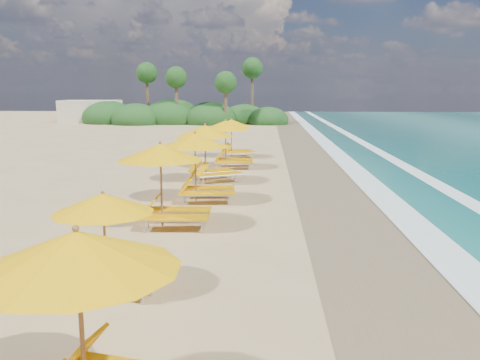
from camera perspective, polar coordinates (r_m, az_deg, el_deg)
The scene contains 12 objects.
ground at distance 17.01m, azimuth 0.00°, elevation -3.98°, with size 160.00×160.00×0.00m, color tan.
wet_sand at distance 17.27m, azimuth 13.41°, elevation -4.03°, with size 4.00×160.00×0.01m, color #7A6549.
surf_foam at distance 17.95m, azimuth 21.94°, elevation -3.89°, with size 4.00×160.00×0.01m.
station_1 at distance 6.62m, azimuth -16.15°, elevation -14.58°, with size 3.15×3.03×2.58m.
station_2 at distance 10.83m, azimuth -14.36°, elevation -6.08°, with size 2.50×2.36×2.14m.
station_3 at distance 15.45m, azimuth -8.21°, elevation 0.09°, with size 2.91×2.70×2.65m.
station_4 at distance 18.88m, azimuth -4.48°, elevation 2.02°, with size 3.01×2.82×2.66m.
station_5 at distance 22.95m, azimuth -3.48°, elevation 3.52°, with size 3.53×3.53×2.67m.
station_6 at distance 26.95m, azimuth -1.21°, elevation 4.49°, with size 2.88×2.67×2.63m.
station_7 at distance 31.29m, azimuth -0.63°, elevation 5.08°, with size 3.02×2.92×2.43m.
treeline at distance 62.99m, azimuth -6.87°, elevation 7.28°, with size 25.80×8.80×9.74m.
beach_building at distance 68.46m, azimuth -16.60°, elevation 7.50°, with size 7.00×5.00×2.80m, color beige.
Camera 1 is at (0.89, -16.46, 4.18)m, focal length 37.54 mm.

